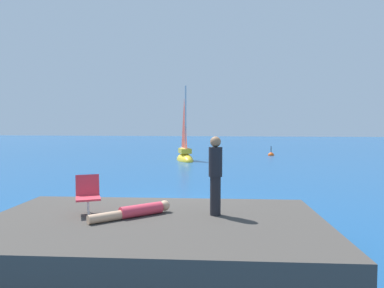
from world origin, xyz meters
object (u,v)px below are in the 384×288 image
object	(u,v)px
beach_chair	(88,193)
sailboat_near	(185,156)
person_sunbather	(135,211)
marker_buoy	(271,155)
person_standing	(215,173)

from	to	relation	value
beach_chair	sailboat_near	bearing A→B (deg)	156.67
beach_chair	person_sunbather	bearing A→B (deg)	57.17
person_sunbather	beach_chair	bearing A→B (deg)	-49.45
beach_chair	marker_buoy	size ratio (longest dim) A/B	0.71
sailboat_near	person_sunbather	bearing A→B (deg)	-13.98
sailboat_near	marker_buoy	xyz separation A→B (m)	(6.91, 5.61, -0.33)
person_standing	marker_buoy	size ratio (longest dim) A/B	1.43
person_sunbather	sailboat_near	bearing A→B (deg)	-126.85
sailboat_near	person_standing	world-z (taller)	sailboat_near
sailboat_near	beach_chair	world-z (taller)	sailboat_near
person_standing	beach_chair	bearing A→B (deg)	-121.50
person_standing	marker_buoy	world-z (taller)	person_standing
person_sunbather	marker_buoy	bearing A→B (deg)	-144.04
sailboat_near	person_sunbather	xyz separation A→B (m)	(2.28, -19.41, 0.58)
sailboat_near	beach_chair	bearing A→B (deg)	-17.07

